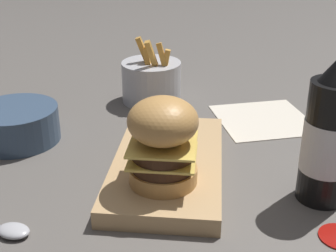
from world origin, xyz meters
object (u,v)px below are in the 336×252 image
Objects in this scene: burger at (163,141)px; ketchup_bottle at (329,138)px; fries_basket at (152,81)px; serving_board at (168,165)px; side_bowl at (16,123)px.

ketchup_bottle is at bearing -84.19° from burger.
burger is 0.88× the size of fries_basket.
serving_board is at bearing 77.93° from ketchup_bottle.
ketchup_bottle is 0.49m from side_bowl.
ketchup_bottle is 0.42m from fries_basket.
side_bowl is at bearing 72.95° from serving_board.
ketchup_bottle reaches higher than side_bowl.
serving_board is 0.29m from fries_basket.
side_bowl is (0.15, 0.26, -0.05)m from burger.
burger reaches higher than side_bowl.
ketchup_bottle is at bearing -140.05° from fries_basket.
serving_board is at bearing -107.05° from side_bowl.
burger is (-0.07, -0.00, 0.07)m from serving_board.
side_bowl is (0.12, 0.47, -0.06)m from ketchup_bottle.
ketchup_bottle is (0.02, -0.21, 0.00)m from burger.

